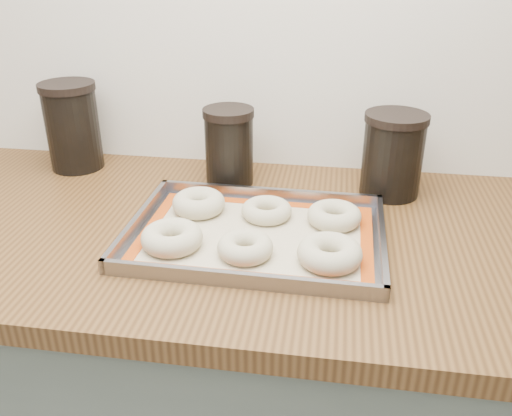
% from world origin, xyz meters
% --- Properties ---
extents(cabinet, '(3.00, 0.65, 0.86)m').
position_xyz_m(cabinet, '(0.00, 1.68, 0.43)').
color(cabinet, '#5F6A5D').
rests_on(cabinet, floor).
extents(countertop, '(3.06, 0.68, 0.04)m').
position_xyz_m(countertop, '(0.00, 1.68, 0.88)').
color(countertop, brown).
rests_on(countertop, cabinet).
extents(baking_tray, '(0.46, 0.34, 0.03)m').
position_xyz_m(baking_tray, '(0.06, 1.64, 0.91)').
color(baking_tray, gray).
rests_on(baking_tray, countertop).
extents(baking_mat, '(0.42, 0.30, 0.00)m').
position_xyz_m(baking_mat, '(0.06, 1.64, 0.90)').
color(baking_mat, '#C6B793').
rests_on(baking_mat, baking_tray).
extents(bagel_front_left, '(0.14, 0.14, 0.04)m').
position_xyz_m(bagel_front_left, '(-0.08, 1.57, 0.92)').
color(bagel_front_left, '#BFB594').
rests_on(bagel_front_left, baking_mat).
extents(bagel_front_mid, '(0.12, 0.12, 0.03)m').
position_xyz_m(bagel_front_mid, '(0.05, 1.56, 0.92)').
color(bagel_front_mid, '#BFB594').
rests_on(bagel_front_mid, baking_mat).
extents(bagel_front_right, '(0.12, 0.12, 0.04)m').
position_xyz_m(bagel_front_right, '(0.19, 1.56, 0.92)').
color(bagel_front_right, '#BFB594').
rests_on(bagel_front_right, baking_mat).
extents(bagel_back_left, '(0.12, 0.12, 0.04)m').
position_xyz_m(bagel_back_left, '(-0.07, 1.71, 0.92)').
color(bagel_back_left, '#BFB594').
rests_on(bagel_back_left, baking_mat).
extents(bagel_back_mid, '(0.11, 0.11, 0.03)m').
position_xyz_m(bagel_back_mid, '(0.07, 1.71, 0.92)').
color(bagel_back_mid, '#BFB594').
rests_on(bagel_back_mid, baking_mat).
extents(bagel_back_right, '(0.12, 0.12, 0.03)m').
position_xyz_m(bagel_back_right, '(0.20, 1.70, 0.92)').
color(bagel_back_right, '#BFB594').
rests_on(bagel_back_right, baking_mat).
extents(canister_left, '(0.13, 0.13, 0.20)m').
position_xyz_m(canister_left, '(-0.42, 1.91, 1.00)').
color(canister_left, black).
rests_on(canister_left, countertop).
extents(canister_mid, '(0.11, 0.11, 0.17)m').
position_xyz_m(canister_mid, '(-0.04, 1.87, 0.99)').
color(canister_mid, black).
rests_on(canister_mid, countertop).
extents(canister_right, '(0.13, 0.13, 0.17)m').
position_xyz_m(canister_right, '(0.31, 1.87, 0.99)').
color(canister_right, black).
rests_on(canister_right, countertop).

